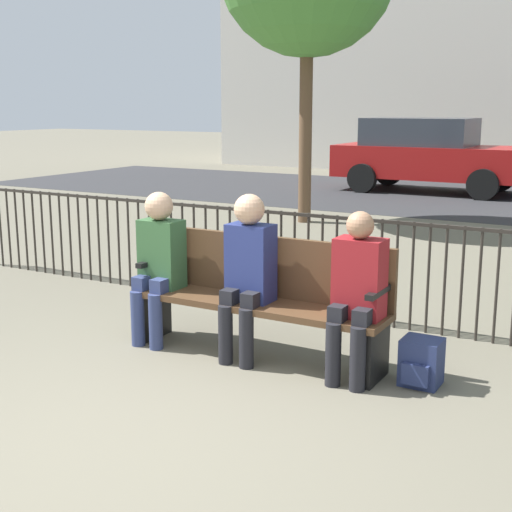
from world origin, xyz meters
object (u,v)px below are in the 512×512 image
object	(u,v)px
park_bench	(261,292)
parked_car_1	(429,154)
seated_person_0	(158,258)
seated_person_2	(357,288)
seated_person_1	(248,267)
backpack	(421,362)

from	to	relation	value
park_bench	parked_car_1	world-z (taller)	parked_car_1
seated_person_0	park_bench	bearing A→B (deg)	8.39
seated_person_2	seated_person_1	bearing A→B (deg)	179.78
park_bench	backpack	size ratio (longest dim) A/B	6.26
seated_person_2	backpack	xyz separation A→B (m)	(0.44, 0.14, -0.51)
seated_person_0	backpack	xyz separation A→B (m)	(2.14, 0.14, -0.54)
seated_person_0	seated_person_2	size ratio (longest dim) A/B	1.02
seated_person_0	seated_person_2	bearing A→B (deg)	-0.06
seated_person_1	backpack	bearing A→B (deg)	6.04
backpack	park_bench	bearing A→B (deg)	-179.52
park_bench	seated_person_1	size ratio (longest dim) A/B	1.63
seated_person_2	seated_person_0	bearing A→B (deg)	179.94
park_bench	parked_car_1	xyz separation A→B (m)	(-1.94, 11.06, 0.34)
seated_person_2	backpack	bearing A→B (deg)	18.06
seated_person_2	backpack	world-z (taller)	seated_person_2
seated_person_0	seated_person_1	distance (m)	0.83
seated_person_2	backpack	size ratio (longest dim) A/B	3.65
seated_person_1	backpack	distance (m)	1.43
seated_person_1	parked_car_1	size ratio (longest dim) A/B	0.30
parked_car_1	seated_person_1	bearing A→B (deg)	-80.40
seated_person_2	park_bench	bearing A→B (deg)	170.99
parked_car_1	seated_person_2	bearing A→B (deg)	-76.11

